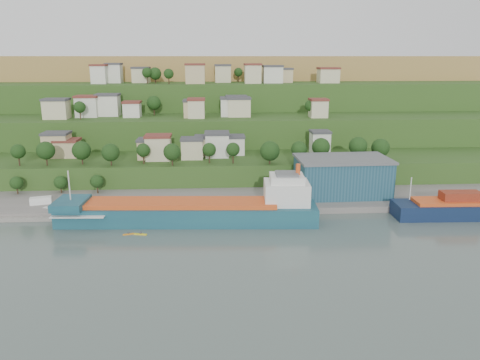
{
  "coord_description": "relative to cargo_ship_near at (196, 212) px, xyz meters",
  "views": [
    {
      "loc": [
        3.67,
        -122.02,
        47.77
      ],
      "look_at": [
        11.83,
        15.0,
        11.46
      ],
      "focal_mm": 35.0,
      "sensor_mm": 36.0,
      "label": 1
    }
  ],
  "objects": [
    {
      "name": "kayak_orange",
      "position": [
        -18.53,
        -9.02,
        -2.9
      ],
      "size": [
        3.05,
        1.35,
        0.76
      ],
      "rotation": [
        0.0,
        0.0,
        0.28
      ],
      "color": "orange",
      "rests_on": "ground"
    },
    {
      "name": "warehouse",
      "position": [
        49.01,
        19.74,
        5.31
      ],
      "size": [
        31.49,
        19.8,
        12.8
      ],
      "rotation": [
        0.0,
        0.0,
        0.03
      ],
      "color": "#1B4252",
      "rests_on": "quay"
    },
    {
      "name": "ground",
      "position": [
        1.48,
        -10.01,
        -3.12
      ],
      "size": [
        500.0,
        500.0,
        0.0
      ],
      "primitive_type": "plane",
      "color": "#475752",
      "rests_on": "ground"
    },
    {
      "name": "kayak_yellow",
      "position": [
        -15.22,
        -9.32,
        -2.85
      ],
      "size": [
        3.7,
        1.49,
        0.91
      ],
      "rotation": [
        0.0,
        0.0,
        -0.24
      ],
      "color": "yellow",
      "rests_on": "ground"
    },
    {
      "name": "caravan",
      "position": [
        -50.17,
        14.55,
        -0.42
      ],
      "size": [
        6.92,
        4.24,
        3.01
      ],
      "primitive_type": "cube",
      "rotation": [
        0.0,
        0.0,
        0.26
      ],
      "color": "white",
      "rests_on": "pebble_beach"
    },
    {
      "name": "dinghy",
      "position": [
        -46.1,
        10.1,
        -1.5
      ],
      "size": [
        4.54,
        3.23,
        0.85
      ],
      "primitive_type": "cube",
      "rotation": [
        0.0,
        0.0,
        -0.43
      ],
      "color": "silver",
      "rests_on": "pebble_beach"
    },
    {
      "name": "hillside",
      "position": [
        1.46,
        158.64,
        -3.02
      ],
      "size": [
        360.0,
        210.98,
        96.0
      ],
      "color": "#284719",
      "rests_on": "ground"
    },
    {
      "name": "pebble_beach",
      "position": [
        -53.52,
        11.99,
        -3.12
      ],
      "size": [
        40.0,
        18.0,
        2.4
      ],
      "primitive_type": "cube",
      "color": "slate",
      "rests_on": "ground"
    },
    {
      "name": "cargo_ship_near",
      "position": [
        0.0,
        0.0,
        0.0
      ],
      "size": [
        76.65,
        16.19,
        19.55
      ],
      "rotation": [
        0.0,
        0.0,
        -0.06
      ],
      "color": "navy",
      "rests_on": "ground"
    },
    {
      "name": "quay",
      "position": [
        21.48,
        17.99,
        -3.12
      ],
      "size": [
        220.0,
        26.0,
        4.0
      ],
      "primitive_type": "cube",
      "color": "slate",
      "rests_on": "ground"
    }
  ]
}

